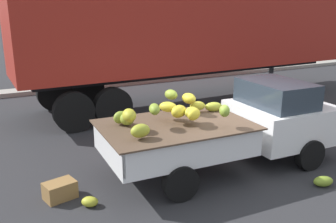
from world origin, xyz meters
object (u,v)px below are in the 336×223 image
Objects in this scene: fallen_banana_bunch_by_wheel at (323,181)px; produce_crate at (60,190)px; pickup_truck at (258,120)px; semi_trailer at (199,27)px; fallen_banana_bunch_near_tailgate at (90,202)px.

produce_crate is at bearing 158.80° from fallen_banana_bunch_by_wheel.
semi_trailer is at bearing 74.69° from pickup_truck.
fallen_banana_bunch_near_tailgate is 0.74× the size of fallen_banana_bunch_by_wheel.
fallen_banana_bunch_near_tailgate is at bearing -136.53° from semi_trailer.
pickup_truck is 13.17× the size of fallen_banana_bunch_by_wheel.
fallen_banana_bunch_near_tailgate is (-3.74, -0.31, -0.81)m from pickup_truck.
pickup_truck is 9.67× the size of produce_crate.
fallen_banana_bunch_by_wheel is at bearing -16.92° from fallen_banana_bunch_near_tailgate.
pickup_truck is 3.84m from fallen_banana_bunch_near_tailgate.
semi_trailer is (1.50, 4.95, 1.65)m from pickup_truck.
semi_trailer reaches higher than fallen_banana_bunch_near_tailgate.
pickup_truck reaches higher than fallen_banana_bunch_near_tailgate.
semi_trailer is 23.20× the size of produce_crate.
pickup_truck is 5.43m from semi_trailer.
semi_trailer reaches higher than fallen_banana_bunch_by_wheel.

